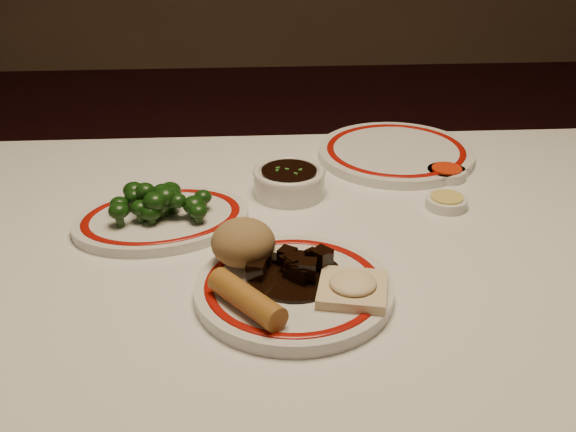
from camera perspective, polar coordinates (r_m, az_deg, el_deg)
The scene contains 12 objects.
dining_table at distance 1.04m, azimuth 2.05°, elevation -7.51°, with size 1.20×0.90×0.75m.
main_plate at distance 0.90m, azimuth 0.46°, elevation -5.82°, with size 0.32×0.32×0.02m.
rice_mound at distance 0.92m, azimuth -3.57°, elevation -2.10°, with size 0.08×0.08×0.06m, color olive.
spring_roll at distance 0.84m, azimuth -3.28°, elevation -6.55°, with size 0.03×0.03×0.11m, color #A76D29.
fried_wonton at distance 0.87m, azimuth 5.14°, elevation -5.61°, with size 0.10×0.10×0.02m.
stirfry_heap at distance 0.90m, azimuth 0.59°, elevation -4.16°, with size 0.12×0.12×0.03m.
broccoli_plate at distance 1.07m, azimuth -9.94°, elevation -0.25°, with size 0.30×0.28×0.02m.
broccoli_pile at distance 1.07m, azimuth -10.25°, elevation 1.24°, with size 0.15×0.10×0.05m.
soy_bowl at distance 1.15m, azimuth 0.08°, elevation 2.67°, with size 0.11×0.11×0.04m.
sweet_sour_dish at distance 1.23m, azimuth 12.40°, elevation 3.32°, with size 0.06×0.06×0.02m.
mustard_dish at distance 1.14m, azimuth 12.40°, elevation 1.09°, with size 0.06×0.06×0.02m.
far_plate at distance 1.30m, azimuth 8.51°, elevation 4.98°, with size 0.34×0.34×0.02m.
Camera 1 is at (-0.09, -0.84, 1.26)m, focal length 45.00 mm.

